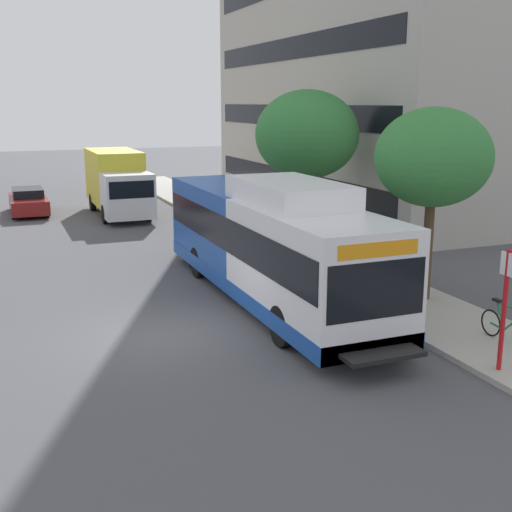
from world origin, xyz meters
TOP-DOWN VIEW (x-y plane):
  - ground_plane at (0.00, 8.00)m, footprint 120.00×120.00m
  - sidewalk_curb at (7.00, 6.00)m, footprint 3.00×56.00m
  - transit_bus at (3.54, 1.76)m, footprint 2.58×12.25m
  - bus_stop_sign_pole at (5.94, -5.04)m, footprint 0.10×0.36m
  - bicycle_parked at (7.20, -3.89)m, footprint 0.52×1.76m
  - street_tree_near_stop at (7.62, -0.16)m, footprint 3.22×3.22m
  - street_tree_mid_block at (8.19, 8.82)m, footprint 4.18×4.18m
  - parked_car_far_lane at (-2.09, 20.39)m, footprint 1.80×4.50m
  - box_truck_background at (2.17, 18.28)m, footprint 2.32×7.01m

SIDE VIEW (x-z plane):
  - ground_plane at x=0.00m, z-range 0.00..0.00m
  - sidewalk_curb at x=7.00m, z-range 0.00..0.14m
  - bicycle_parked at x=7.20m, z-range 0.05..1.07m
  - parked_car_far_lane at x=-2.09m, z-range 0.00..1.33m
  - bus_stop_sign_pole at x=5.94m, z-range 0.35..2.95m
  - transit_bus at x=3.54m, z-range -0.12..3.53m
  - box_truck_background at x=2.17m, z-range 0.12..3.37m
  - street_tree_near_stop at x=7.62m, z-range 1.46..6.86m
  - street_tree_mid_block at x=8.19m, z-range 1.37..7.40m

